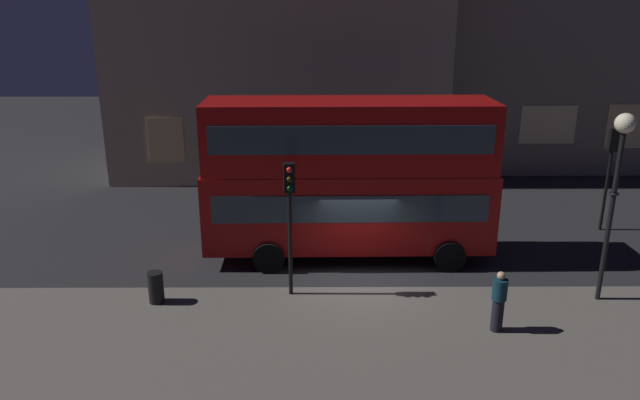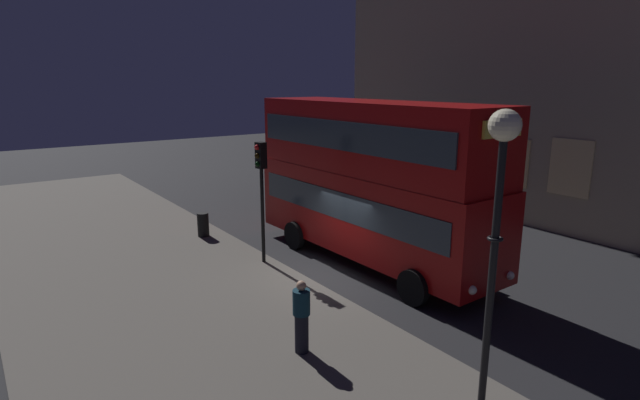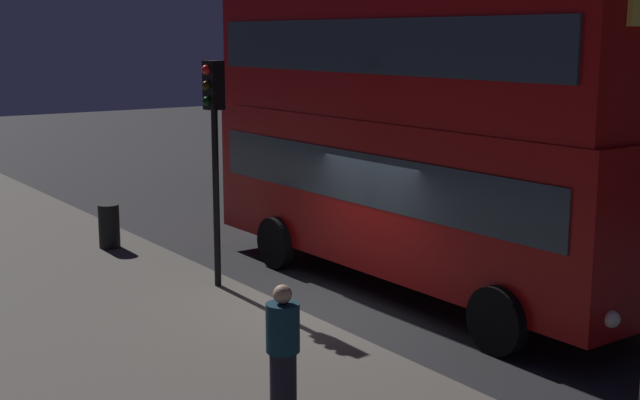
{
  "view_description": "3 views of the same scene",
  "coord_description": "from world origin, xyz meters",
  "px_view_note": "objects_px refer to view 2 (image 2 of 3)",
  "views": [
    {
      "loc": [
        -1.34,
        -17.42,
        8.39
      ],
      "look_at": [
        -1.24,
        1.11,
        2.32
      ],
      "focal_mm": 33.69,
      "sensor_mm": 36.0,
      "label": 1
    },
    {
      "loc": [
        11.93,
        -8.95,
        6.07
      ],
      "look_at": [
        -1.25,
        0.53,
        2.19
      ],
      "focal_mm": 28.09,
      "sensor_mm": 36.0,
      "label": 2
    },
    {
      "loc": [
        11.39,
        -8.43,
        4.59
      ],
      "look_at": [
        -1.59,
        0.71,
        1.58
      ],
      "focal_mm": 48.81,
      "sensor_mm": 36.0,
      "label": 3
    }
  ],
  "objects_px": {
    "double_decker_bus": "(371,175)",
    "street_lamp": "(500,186)",
    "traffic_light_near_kerb": "(261,177)",
    "pedestrian": "(302,316)",
    "litter_bin": "(203,225)"
  },
  "relations": [
    {
      "from": "traffic_light_near_kerb",
      "to": "street_lamp",
      "type": "height_order",
      "value": "street_lamp"
    },
    {
      "from": "double_decker_bus",
      "to": "litter_bin",
      "type": "xyz_separation_m",
      "value": [
        -5.73,
        -3.6,
        -2.43
      ]
    },
    {
      "from": "street_lamp",
      "to": "double_decker_bus",
      "type": "bearing_deg",
      "value": 154.26
    },
    {
      "from": "double_decker_bus",
      "to": "litter_bin",
      "type": "relative_size",
      "value": 10.45
    },
    {
      "from": "pedestrian",
      "to": "traffic_light_near_kerb",
      "type": "bearing_deg",
      "value": 81.29
    },
    {
      "from": "double_decker_bus",
      "to": "traffic_light_near_kerb",
      "type": "xyz_separation_m",
      "value": [
        -1.84,
        -3.11,
        0.0
      ]
    },
    {
      "from": "double_decker_bus",
      "to": "street_lamp",
      "type": "xyz_separation_m",
      "value": [
        7.21,
        -3.47,
        1.3
      ]
    },
    {
      "from": "pedestrian",
      "to": "litter_bin",
      "type": "xyz_separation_m",
      "value": [
        -9.43,
        1.65,
        -0.4
      ]
    },
    {
      "from": "traffic_light_near_kerb",
      "to": "street_lamp",
      "type": "distance_m",
      "value": 9.15
    },
    {
      "from": "double_decker_bus",
      "to": "traffic_light_near_kerb",
      "type": "height_order",
      "value": "double_decker_bus"
    },
    {
      "from": "pedestrian",
      "to": "litter_bin",
      "type": "bearing_deg",
      "value": 92.48
    },
    {
      "from": "traffic_light_near_kerb",
      "to": "pedestrian",
      "type": "relative_size",
      "value": 2.37
    },
    {
      "from": "pedestrian",
      "to": "litter_bin",
      "type": "relative_size",
      "value": 1.82
    },
    {
      "from": "street_lamp",
      "to": "litter_bin",
      "type": "bearing_deg",
      "value": -179.45
    },
    {
      "from": "double_decker_bus",
      "to": "street_lamp",
      "type": "height_order",
      "value": "street_lamp"
    }
  ]
}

